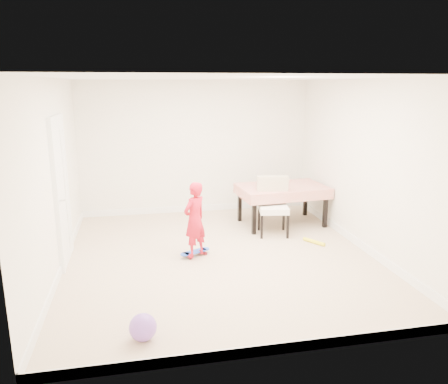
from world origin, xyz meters
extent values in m
plane|color=tan|center=(0.00, 0.00, 0.00)|extent=(5.00, 5.00, 0.00)
cube|color=white|center=(0.00, 0.00, 2.58)|extent=(4.50, 5.00, 0.04)
cube|color=white|center=(0.00, 2.48, 1.30)|extent=(4.50, 0.04, 2.60)
cube|color=white|center=(0.00, -2.48, 1.30)|extent=(4.50, 0.04, 2.60)
cube|color=white|center=(-2.23, 0.00, 1.30)|extent=(0.04, 5.00, 2.60)
cube|color=white|center=(2.23, 0.00, 1.30)|extent=(0.04, 5.00, 2.60)
cube|color=white|center=(-2.22, 0.30, 1.02)|extent=(0.11, 0.94, 2.11)
cube|color=white|center=(0.00, 2.49, 0.06)|extent=(4.50, 0.02, 0.12)
cube|color=white|center=(0.00, -2.49, 0.06)|extent=(4.50, 0.02, 0.12)
cube|color=white|center=(-2.24, 0.00, 0.06)|extent=(0.02, 5.00, 0.12)
cube|color=white|center=(2.24, 0.00, 0.06)|extent=(0.02, 5.00, 0.12)
imported|color=red|center=(-0.37, 0.05, 0.56)|extent=(0.48, 0.47, 1.12)
sphere|color=#8651C4|center=(-1.17, -1.99, 0.14)|extent=(0.28, 0.28, 0.28)
cylinder|color=#FFF31A|center=(1.61, 0.26, 0.03)|extent=(0.27, 0.37, 0.06)
camera|label=1|loc=(-1.15, -6.00, 2.51)|focal=35.00mm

